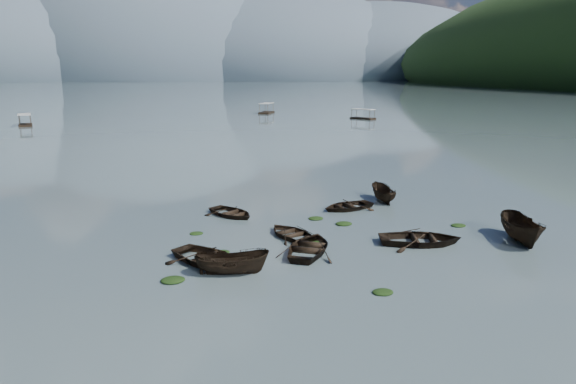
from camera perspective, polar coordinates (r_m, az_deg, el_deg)
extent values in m
plane|color=#516265|center=(26.70, 4.94, -9.94)|extent=(2400.00, 2400.00, 0.00)
ellipsoid|color=#475666|center=(957.74, -26.75, 11.06)|extent=(520.00, 520.00, 280.00)
ellipsoid|color=#475666|center=(925.21, -14.50, 11.99)|extent=(520.00, 520.00, 340.00)
ellipsoid|color=#475666|center=(935.28, -1.90, 12.40)|extent=(520.00, 520.00, 260.00)
ellipsoid|color=#475666|center=(979.80, 8.80, 12.28)|extent=(520.00, 520.00, 220.00)
imported|color=black|center=(29.46, -8.90, -7.80)|extent=(5.83, 6.02, 1.02)
imported|color=black|center=(30.90, 2.42, -6.65)|extent=(5.21, 5.81, 0.99)
imported|color=black|center=(27.78, -6.20, -9.03)|extent=(4.12, 2.04, 1.53)
imported|color=black|center=(33.68, 0.39, -4.95)|extent=(4.25, 4.86, 0.84)
imported|color=black|center=(33.28, 14.47, -5.60)|extent=(5.75, 4.65, 1.05)
imported|color=black|center=(35.81, 24.43, -5.05)|extent=(3.04, 5.25, 1.91)
imported|color=black|center=(38.70, -6.31, -2.63)|extent=(4.83, 5.14, 0.87)
imported|color=black|center=(40.61, 6.62, -1.89)|extent=(5.08, 4.32, 0.89)
imported|color=black|center=(43.57, 10.48, -0.99)|extent=(1.66, 3.99, 1.52)
ellipsoid|color=black|center=(27.33, -12.66, -9.67)|extent=(1.25, 1.02, 0.27)
ellipsoid|color=black|center=(30.96, -7.29, -6.70)|extent=(0.88, 0.70, 0.19)
ellipsoid|color=black|center=(25.78, 10.49, -10.99)|extent=(1.05, 0.84, 0.23)
ellipsoid|color=black|center=(32.28, 3.29, -5.78)|extent=(0.96, 0.81, 0.21)
ellipsoid|color=black|center=(37.80, 18.40, -3.62)|extent=(1.05, 0.83, 0.22)
ellipsoid|color=black|center=(34.71, -10.15, -4.61)|extent=(0.91, 0.73, 0.19)
ellipsoid|color=black|center=(37.63, 3.11, -3.03)|extent=(1.10, 0.92, 0.23)
ellipsoid|color=black|center=(36.44, 6.22, -3.62)|extent=(1.19, 0.95, 0.26)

